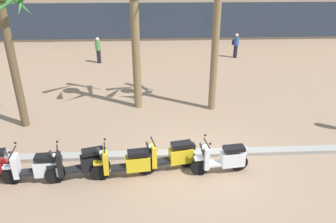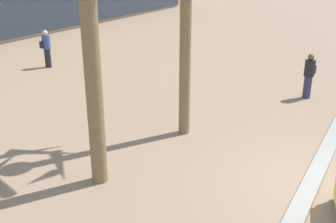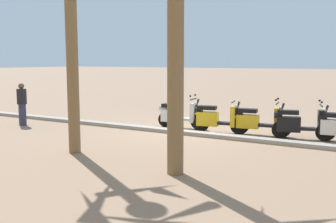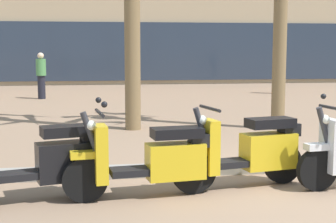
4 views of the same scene
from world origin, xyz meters
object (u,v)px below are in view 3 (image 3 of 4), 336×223
scooter_black_lead_nearest (298,124)px  scooter_white_gap_after_mid (178,115)px  scooter_yellow_mid_rear (257,121)px  pedestrian_strolling_near_curb (22,103)px  scooter_yellow_far_back (215,119)px

scooter_black_lead_nearest → scooter_white_gap_after_mid: (4.02, 0.04, -0.01)m
scooter_black_lead_nearest → scooter_yellow_mid_rear: bearing=-1.3°
pedestrian_strolling_near_curb → scooter_black_lead_nearest: bearing=-165.5°
scooter_black_lead_nearest → pedestrian_strolling_near_curb: 9.42m
scooter_yellow_mid_rear → scooter_yellow_far_back: (1.28, 0.28, 0.01)m
scooter_yellow_mid_rear → pedestrian_strolling_near_curb: bearing=16.9°
scooter_white_gap_after_mid → pedestrian_strolling_near_curb: size_ratio=1.14×
scooter_black_lead_nearest → pedestrian_strolling_near_curb: (9.12, 2.36, 0.34)m
scooter_yellow_mid_rear → scooter_yellow_far_back: scooter_yellow_mid_rear is taller
scooter_yellow_far_back → scooter_white_gap_after_mid: scooter_white_gap_after_mid is taller
scooter_white_gap_after_mid → scooter_black_lead_nearest: bearing=-179.4°
scooter_yellow_far_back → pedestrian_strolling_near_curb: size_ratio=1.14×
scooter_black_lead_nearest → scooter_yellow_far_back: (2.54, 0.25, 0.00)m
scooter_white_gap_after_mid → pedestrian_strolling_near_curb: (5.10, 2.32, 0.35)m
scooter_yellow_mid_rear → pedestrian_strolling_near_curb: 8.22m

